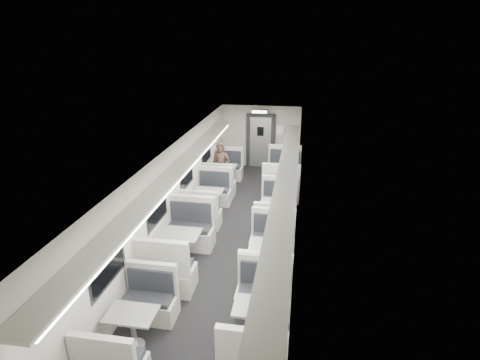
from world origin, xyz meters
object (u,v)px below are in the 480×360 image
(booth_left_d, at_px, (133,329))
(booth_right_d, at_px, (259,323))
(booth_right_c, at_px, (269,259))
(booth_left_c, at_px, (179,249))
(vestibule_door, at_px, (260,141))
(booth_left_a, at_px, (224,176))
(exit_sign, at_px, (260,112))
(passenger, at_px, (221,168))
(booth_right_b, at_px, (277,214))
(booth_left_b, at_px, (208,202))
(booth_right_a, at_px, (282,178))

(booth_left_d, height_order, booth_right_d, booth_right_d)
(booth_right_c, bearing_deg, booth_left_c, 179.99)
(booth_right_d, distance_m, vestibule_door, 9.10)
(booth_left_a, distance_m, exit_sign, 2.77)
(passenger, bearing_deg, booth_right_d, -61.93)
(booth_right_b, xyz_separation_m, vestibule_door, (-1.00, 4.86, 0.67))
(booth_left_d, bearing_deg, booth_right_b, 66.55)
(passenger, bearing_deg, booth_right_b, -35.26)
(booth_left_b, relative_size, booth_right_a, 0.89)
(booth_left_c, relative_size, booth_right_a, 0.99)
(booth_left_d, bearing_deg, booth_right_a, 74.59)
(booth_left_a, distance_m, vestibule_door, 2.53)
(vestibule_door, height_order, exit_sign, exit_sign)
(booth_left_b, relative_size, booth_left_c, 0.90)
(booth_right_a, bearing_deg, booth_left_d, -105.41)
(booth_left_a, relative_size, booth_left_d, 1.09)
(booth_left_c, relative_size, booth_left_d, 1.20)
(exit_sign, bearing_deg, vestibule_door, 90.00)
(booth_left_d, xyz_separation_m, vestibule_door, (1.00, 9.47, 0.69))
(booth_left_b, relative_size, passenger, 1.21)
(booth_left_d, xyz_separation_m, exit_sign, (1.00, 8.98, 1.93))
(booth_left_c, height_order, booth_right_b, booth_left_c)
(booth_left_a, xyz_separation_m, booth_right_c, (2.00, -4.84, -0.01))
(booth_left_c, xyz_separation_m, exit_sign, (1.00, 6.58, 1.87))
(booth_right_a, relative_size, booth_right_d, 1.14)
(vestibule_door, bearing_deg, booth_left_a, -114.14)
(booth_right_b, distance_m, vestibule_door, 5.00)
(booth_right_a, xyz_separation_m, vestibule_door, (-1.00, 2.21, 0.62))
(booth_left_a, height_order, booth_right_a, booth_right_a)
(booth_left_d, relative_size, exit_sign, 3.12)
(booth_left_a, distance_m, booth_right_d, 7.08)
(passenger, xyz_separation_m, exit_sign, (0.95, 2.36, 1.42))
(booth_left_c, xyz_separation_m, passenger, (0.05, 4.22, 0.45))
(booth_left_a, bearing_deg, booth_left_c, -90.00)
(booth_right_c, bearing_deg, booth_left_d, -129.85)
(booth_right_c, height_order, booth_right_d, booth_right_c)
(booth_left_d, distance_m, passenger, 6.64)
(booth_right_a, xyz_separation_m, booth_right_c, (0.00, -4.86, -0.05))
(booth_right_c, bearing_deg, booth_right_d, -90.00)
(booth_right_c, bearing_deg, booth_left_b, 127.02)
(booth_left_d, distance_m, booth_right_b, 5.03)
(booth_right_a, height_order, passenger, passenger)
(booth_right_b, distance_m, passenger, 2.84)
(booth_left_c, bearing_deg, passenger, 89.35)
(booth_left_d, bearing_deg, booth_left_a, 90.00)
(booth_left_b, distance_m, passenger, 1.64)
(booth_left_a, xyz_separation_m, booth_left_d, (0.00, -7.24, -0.03))
(booth_left_b, bearing_deg, booth_left_d, -90.00)
(booth_left_b, bearing_deg, booth_right_c, -52.98)
(booth_right_a, bearing_deg, booth_left_b, -132.15)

